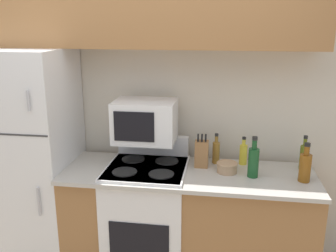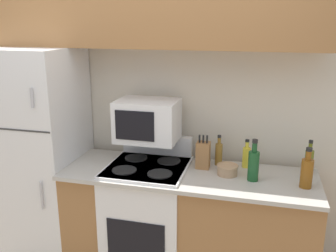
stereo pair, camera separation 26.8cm
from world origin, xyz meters
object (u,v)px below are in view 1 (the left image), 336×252
at_px(bottle_vinegar, 216,152).
at_px(bottle_whiskey, 305,166).
at_px(bottle_cooking_spray, 243,154).
at_px(refrigerator, 32,160).
at_px(bowl, 227,167).
at_px(knife_block, 202,154).
at_px(stove, 147,218).
at_px(microwave, 145,121).
at_px(bottle_wine_green, 253,161).
at_px(bottle_olive_oil, 304,156).

relative_size(bottle_vinegar, bottle_whiskey, 0.86).
bearing_deg(bottle_whiskey, bottle_cooking_spray, 146.80).
distance_m(refrigerator, bowl, 1.54).
distance_m(knife_block, bottle_vinegar, 0.14).
distance_m(stove, knife_block, 0.67).
relative_size(refrigerator, knife_block, 6.74).
xyz_separation_m(refrigerator, microwave, (0.91, 0.08, 0.34)).
distance_m(refrigerator, bottle_wine_green, 1.73).
height_order(knife_block, bottle_whiskey, bottle_whiskey).
xyz_separation_m(bowl, bottle_wine_green, (0.18, -0.05, 0.08)).
height_order(bottle_wine_green, bottle_cooking_spray, bottle_wine_green).
bearing_deg(bottle_cooking_spray, bottle_wine_green, -76.03).
bearing_deg(knife_block, bottle_vinegar, 40.25).
bearing_deg(bottle_cooking_spray, refrigerator, -174.01).
height_order(stove, knife_block, knife_block).
bearing_deg(bottle_whiskey, bottle_vinegar, 157.16).
distance_m(bottle_wine_green, bottle_olive_oil, 0.44).
bearing_deg(bottle_cooking_spray, bottle_whiskey, -33.20).
xyz_separation_m(refrigerator, bowl, (1.54, -0.01, 0.04)).
xyz_separation_m(bottle_wine_green, bottle_olive_oil, (0.38, 0.21, -0.02)).
distance_m(bottle_olive_oil, bottle_vinegar, 0.65).
relative_size(microwave, bottle_whiskey, 1.66).
bearing_deg(bottle_olive_oil, knife_block, -174.92).
bearing_deg(bowl, stove, -177.33).
bearing_deg(stove, bottle_vinegar, 22.06).
relative_size(bottle_wine_green, bottle_cooking_spray, 1.36).
relative_size(stove, microwave, 2.29).
distance_m(stove, microwave, 0.77).
bearing_deg(microwave, bottle_cooking_spray, 7.24).
xyz_separation_m(microwave, bowl, (0.63, -0.09, -0.30)).
relative_size(stove, bottle_olive_oil, 4.08).
xyz_separation_m(microwave, bottle_olive_oil, (1.20, 0.07, -0.24)).
xyz_separation_m(bowl, bottle_cooking_spray, (0.12, 0.19, 0.05)).
relative_size(knife_block, bottle_olive_oil, 1.01).
xyz_separation_m(refrigerator, bottle_wine_green, (1.72, -0.06, 0.12)).
xyz_separation_m(microwave, bottle_wine_green, (0.81, -0.14, -0.23)).
bearing_deg(stove, bowl, 2.67).
distance_m(knife_block, bottle_cooking_spray, 0.33).
xyz_separation_m(stove, microwave, (-0.03, 0.12, 0.76)).
relative_size(bottle_olive_oil, bottle_cooking_spray, 1.18).
xyz_separation_m(stove, bowl, (0.60, 0.03, 0.46)).
xyz_separation_m(knife_block, bottle_olive_oil, (0.76, 0.07, -0.00)).
distance_m(stove, bottle_cooking_spray, 0.90).
height_order(bowl, bottle_olive_oil, bottle_olive_oil).
bearing_deg(refrigerator, bottle_whiskey, -2.55).
height_order(refrigerator, microwave, refrigerator).
distance_m(knife_block, bottle_olive_oil, 0.76).
xyz_separation_m(refrigerator, bottle_olive_oil, (2.11, 0.14, 0.10)).
relative_size(refrigerator, bottle_whiskey, 6.30).
bearing_deg(stove, microwave, 104.88).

